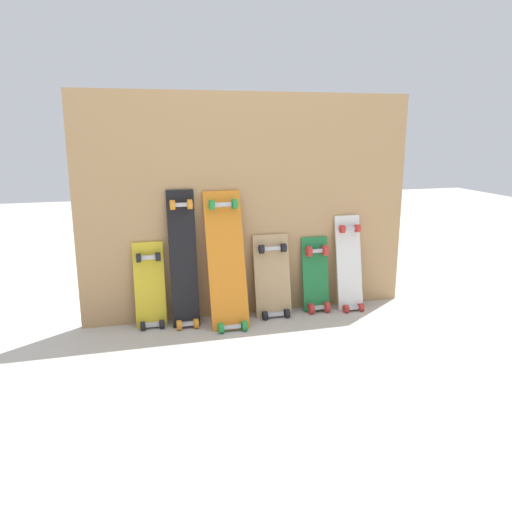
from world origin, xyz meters
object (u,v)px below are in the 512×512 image
at_px(skateboard_white, 349,268).
at_px(skateboard_orange, 227,266).
at_px(skateboard_yellow, 150,291).
at_px(skateboard_black, 184,265).
at_px(skateboard_natural, 273,281).
at_px(skateboard_green, 316,279).

bearing_deg(skateboard_white, skateboard_orange, -175.69).
xyz_separation_m(skateboard_yellow, skateboard_black, (0.21, -0.03, 0.16)).
bearing_deg(skateboard_yellow, skateboard_white, -1.13).
distance_m(skateboard_yellow, skateboard_natural, 0.78).
xyz_separation_m(skateboard_natural, skateboard_green, (0.31, 0.01, -0.01)).
height_order(skateboard_natural, skateboard_green, skateboard_natural).
height_order(skateboard_green, skateboard_white, skateboard_white).
bearing_deg(skateboard_orange, skateboard_yellow, 168.93).
height_order(skateboard_yellow, skateboard_green, skateboard_yellow).
relative_size(skateboard_natural, skateboard_white, 0.85).
bearing_deg(skateboard_green, skateboard_white, -4.42).
height_order(skateboard_yellow, skateboard_orange, skateboard_orange).
bearing_deg(skateboard_natural, skateboard_white, -0.90).
relative_size(skateboard_orange, skateboard_white, 1.27).
xyz_separation_m(skateboard_black, skateboard_white, (1.11, -0.00, -0.11)).
bearing_deg(skateboard_green, skateboard_natural, -178.24).
bearing_deg(skateboard_black, skateboard_natural, 0.79).
relative_size(skateboard_black, skateboard_natural, 1.51).
height_order(skateboard_black, skateboard_orange, skateboard_black).
height_order(skateboard_black, skateboard_white, skateboard_black).
bearing_deg(skateboard_orange, skateboard_natural, 12.89).
distance_m(skateboard_black, skateboard_white, 1.12).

